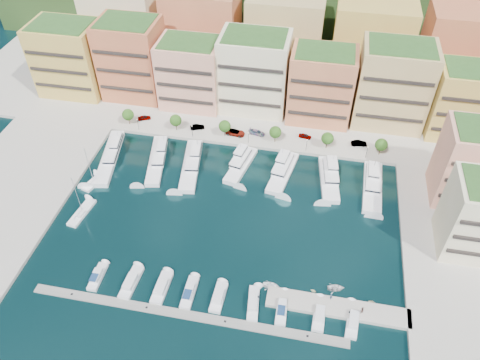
{
  "coord_description": "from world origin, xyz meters",
  "views": [
    {
      "loc": [
        19.39,
        -81.45,
        92.88
      ],
      "look_at": [
        1.69,
        8.97,
        6.0
      ],
      "focal_mm": 35.0,
      "sensor_mm": 36.0,
      "label": 1
    }
  ],
  "objects_px": {
    "cruiser_6": "(253,304)",
    "car_3": "(257,132)",
    "lamppost_2": "(248,136)",
    "yacht_4": "(283,170)",
    "lamppost_1": "(192,129)",
    "tender_3": "(372,302)",
    "tree_3": "(275,132)",
    "cruiser_4": "(189,293)",
    "cruiser_1": "(97,277)",
    "tender_2": "(336,288)",
    "car_1": "(197,127)",
    "tree_5": "(381,145)",
    "cruiser_9": "(353,321)",
    "lamppost_0": "(138,123)",
    "yacht_3": "(241,163)",
    "car_4": "(305,136)",
    "sailboat_1": "(82,213)",
    "tree_0": "(128,115)",
    "cruiser_3": "(162,288)",
    "cruiser_8": "(319,315)",
    "tender_1": "(313,291)",
    "cruiser_5": "(219,298)",
    "lamppost_4": "(367,150)",
    "yacht_1": "(158,158)",
    "yacht_0": "(111,154)",
    "cruiser_7": "(282,309)",
    "car_0": "(144,118)",
    "tree_1": "(176,120)",
    "tree_2": "(225,126)",
    "cruiser_2": "(131,283)",
    "tender_0": "(271,286)",
    "car_5": "(359,143)",
    "person_1": "(362,310)",
    "lamppost_3": "(307,143)",
    "sailboat_2": "(94,183)",
    "person_0": "(331,296)",
    "yacht_6": "(373,184)",
    "car_2": "(235,132)",
    "tree_4": "(327,138)"
  },
  "relations": [
    {
      "from": "cruiser_9",
      "to": "tree_5",
      "type": "bearing_deg",
      "value": 83.5
    },
    {
      "from": "cruiser_1",
      "to": "car_0",
      "type": "distance_m",
      "value": 62.37
    },
    {
      "from": "cruiser_5",
      "to": "cruiser_3",
      "type": "bearing_deg",
      "value": -179.95
    },
    {
      "from": "tree_2",
      "to": "tender_1",
      "type": "height_order",
      "value": "tree_2"
    },
    {
      "from": "sailboat_2",
      "to": "person_0",
      "type": "relative_size",
      "value": 6.89
    },
    {
      "from": "cruiser_1",
      "to": "cruiser_5",
      "type": "relative_size",
      "value": 0.98
    },
    {
      "from": "lamppost_1",
      "to": "lamppost_4",
      "type": "height_order",
      "value": "same"
    },
    {
      "from": "cruiser_5",
      "to": "car_0",
      "type": "height_order",
      "value": "car_0"
    },
    {
      "from": "cruiser_1",
      "to": "cruiser_2",
      "type": "bearing_deg",
      "value": 0.0
    },
    {
      "from": "lamppost_0",
      "to": "yacht_3",
      "type": "xyz_separation_m",
      "value": [
        35.63,
        -9.89,
        -2.62
      ]
    },
    {
      "from": "tree_1",
      "to": "tree_0",
      "type": "bearing_deg",
      "value": 180.0
    },
    {
      "from": "tree_4",
      "to": "cruiser_8",
      "type": "relative_size",
      "value": 0.68
    },
    {
      "from": "car_1",
      "to": "car_5",
      "type": "relative_size",
      "value": 0.93
    },
    {
      "from": "yacht_3",
      "to": "car_5",
      "type": "relative_size",
      "value": 3.57
    },
    {
      "from": "lamppost_3",
      "to": "cruiser_8",
      "type": "relative_size",
      "value": 0.5
    },
    {
      "from": "cruiser_6",
      "to": "car_3",
      "type": "distance_m",
      "value": 61.55
    },
    {
      "from": "cruiser_8",
      "to": "car_5",
      "type": "xyz_separation_m",
      "value": [
        7.79,
        61.31,
        1.25
      ]
    },
    {
      "from": "lamppost_0",
      "to": "lamppost_1",
      "type": "xyz_separation_m",
      "value": [
        18.0,
        0.0,
        0.0
      ]
    },
    {
      "from": "car_1",
      "to": "tree_5",
      "type": "bearing_deg",
      "value": -113.28
    },
    {
      "from": "cruiser_4",
      "to": "person_1",
      "type": "relative_size",
      "value": 4.6
    },
    {
      "from": "cruiser_4",
      "to": "tender_3",
      "type": "bearing_deg",
      "value": 7.78
    },
    {
      "from": "tree_2",
      "to": "sailboat_1",
      "type": "bearing_deg",
      "value": -127.91
    },
    {
      "from": "cruiser_1",
      "to": "cruiser_2",
      "type": "relative_size",
      "value": 0.83
    },
    {
      "from": "cruiser_1",
      "to": "tender_2",
      "type": "bearing_deg",
      "value": 8.01
    },
    {
      "from": "cruiser_3",
      "to": "yacht_4",
      "type": "bearing_deg",
      "value": 63.5
    },
    {
      "from": "yacht_4",
      "to": "car_1",
      "type": "bearing_deg",
      "value": 153.65
    },
    {
      "from": "cruiser_9",
      "to": "tender_3",
      "type": "relative_size",
      "value": 5.41
    },
    {
      "from": "tree_5",
      "to": "car_5",
      "type": "xyz_separation_m",
      "value": [
        -6.11,
        3.22,
        -2.94
      ]
    },
    {
      "from": "tree_3",
      "to": "tender_2",
      "type": "bearing_deg",
      "value": -66.92
    },
    {
      "from": "yacht_1",
      "to": "cruiser_6",
      "type": "xyz_separation_m",
      "value": [
        36.9,
        -43.46,
        -0.54
      ]
    },
    {
      "from": "lamppost_2",
      "to": "yacht_4",
      "type": "relative_size",
      "value": 0.22
    },
    {
      "from": "sailboat_1",
      "to": "tree_0",
      "type": "bearing_deg",
      "value": 91.84
    },
    {
      "from": "yacht_0",
      "to": "car_2",
      "type": "bearing_deg",
      "value": 25.87
    },
    {
      "from": "cruiser_1",
      "to": "car_3",
      "type": "distance_m",
      "value": 66.91
    },
    {
      "from": "yacht_4",
      "to": "tender_2",
      "type": "distance_m",
      "value": 41.06
    },
    {
      "from": "tree_1",
      "to": "yacht_3",
      "type": "bearing_deg",
      "value": -27.29
    },
    {
      "from": "lamppost_0",
      "to": "cruiser_4",
      "type": "distance_m",
      "value": 64.63
    },
    {
      "from": "lamppost_1",
      "to": "tender_3",
      "type": "relative_size",
      "value": 2.51
    },
    {
      "from": "tender_3",
      "to": "car_4",
      "type": "height_order",
      "value": "car_4"
    },
    {
      "from": "lamppost_0",
      "to": "yacht_6",
      "type": "distance_m",
      "value": 74.92
    },
    {
      "from": "yacht_6",
      "to": "cruiser_1",
      "type": "relative_size",
      "value": 2.69
    },
    {
      "from": "tree_0",
      "to": "cruiser_7",
      "type": "xyz_separation_m",
      "value": [
        57.78,
        -58.11,
        -4.17
      ]
    },
    {
      "from": "car_4",
      "to": "tree_0",
      "type": "bearing_deg",
      "value": 103.1
    },
    {
      "from": "tree_0",
      "to": "cruiser_7",
      "type": "height_order",
      "value": "tree_0"
    },
    {
      "from": "yacht_0",
      "to": "tender_2",
      "type": "distance_m",
      "value": 77.51
    },
    {
      "from": "car_0",
      "to": "car_4",
      "type": "distance_m",
      "value": 53.25
    },
    {
      "from": "cruiser_2",
      "to": "tender_0",
      "type": "relative_size",
      "value": 2.43
    },
    {
      "from": "cruiser_3",
      "to": "cruiser_9",
      "type": "height_order",
      "value": "same"
    },
    {
      "from": "cruiser_8",
      "to": "tender_1",
      "type": "bearing_deg",
      "value": 106.2
    },
    {
      "from": "tree_3",
      "to": "cruiser_4",
      "type": "height_order",
      "value": "tree_3"
    }
  ]
}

